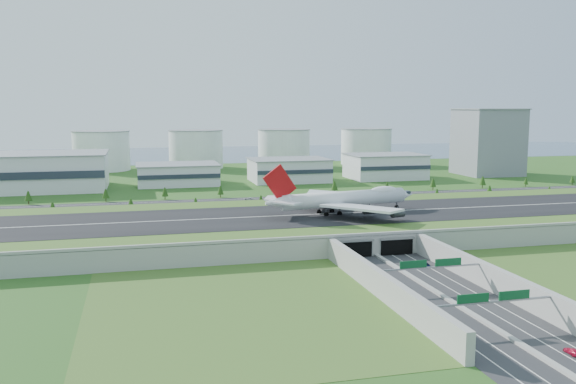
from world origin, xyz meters
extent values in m
plane|color=#2E5119|center=(0.00, 0.00, 0.00)|extent=(1200.00, 1200.00, 0.00)
cube|color=#969590|center=(0.00, 0.00, 4.00)|extent=(520.00, 100.00, 8.00)
cube|color=#365C1F|center=(0.00, 0.00, 8.08)|extent=(520.00, 100.00, 0.16)
cube|color=black|center=(0.00, 0.00, 8.22)|extent=(520.00, 58.00, 0.12)
cube|color=silver|center=(0.00, 0.00, 8.30)|extent=(520.00, 0.90, 0.02)
cube|color=#969590|center=(0.00, -49.40, 8.60)|extent=(520.00, 1.20, 1.20)
cube|color=#28282B|center=(0.00, -110.00, 0.06)|extent=(34.00, 120.00, 0.12)
cube|color=#969590|center=(0.00, -110.00, 0.45)|extent=(1.60, 120.00, 0.90)
cube|color=#969590|center=(-18.20, -100.00, 4.00)|extent=(2.40, 100.00, 8.00)
cube|color=#969590|center=(18.20, -100.00, 4.00)|extent=(2.40, 100.00, 8.00)
cube|color=black|center=(-8.50, -50.20, 3.20)|extent=(13.00, 1.20, 6.00)
cube|color=black|center=(8.50, -50.20, 3.20)|extent=(13.00, 1.20, 6.00)
cylinder|color=gray|center=(-19.00, -95.00, 3.50)|extent=(0.70, 0.70, 7.00)
cylinder|color=gray|center=(19.00, -95.00, 3.50)|extent=(0.70, 0.70, 7.00)
cube|color=gray|center=(0.00, -95.00, 7.20)|extent=(38.00, 0.50, 0.50)
cube|color=#0C4C23|center=(-6.00, -95.10, 8.60)|extent=(9.00, 0.30, 2.40)
cube|color=#0C4C23|center=(6.00, -95.10, 8.60)|extent=(9.00, 0.30, 2.40)
cylinder|color=gray|center=(-19.00, -130.00, 3.50)|extent=(0.70, 0.70, 7.00)
cylinder|color=gray|center=(19.00, -130.00, 3.50)|extent=(0.70, 0.70, 7.00)
cube|color=gray|center=(0.00, -130.00, 7.20)|extent=(38.00, 0.50, 0.50)
cube|color=#0C4C23|center=(-6.00, -130.10, 8.60)|extent=(9.00, 0.30, 2.40)
cube|color=#0C4C23|center=(6.00, -130.10, 8.60)|extent=(9.00, 0.30, 2.40)
cube|color=#28282B|center=(0.00, 95.00, 0.06)|extent=(560.00, 36.00, 0.12)
cylinder|color=#3D2819|center=(-132.96, 73.00, 1.33)|extent=(0.50, 0.50, 2.66)
cone|color=#1F3C10|center=(-132.96, 73.00, 4.73)|extent=(4.14, 4.14, 5.32)
cylinder|color=#3D2819|center=(-92.86, 73.00, 1.39)|extent=(0.50, 0.50, 2.78)
cone|color=#1F3C10|center=(-92.86, 73.00, 4.95)|extent=(4.33, 4.33, 5.57)
cylinder|color=#3D2819|center=(-57.83, 73.00, 1.25)|extent=(0.50, 0.50, 2.49)
cone|color=#1F3C10|center=(-57.83, 73.00, 4.43)|extent=(3.87, 3.87, 4.98)
cylinder|color=#3D2819|center=(-20.67, 73.00, 1.26)|extent=(0.50, 0.50, 2.52)
cone|color=#1F3C10|center=(-20.67, 73.00, 4.48)|extent=(3.92, 3.92, 5.04)
cylinder|color=#3D2819|center=(16.99, 73.00, 1.34)|extent=(0.50, 0.50, 2.67)
cone|color=#1F3C10|center=(16.99, 73.00, 4.75)|extent=(4.16, 4.16, 5.35)
cylinder|color=#3D2819|center=(55.86, 73.00, 1.01)|extent=(0.50, 0.50, 2.01)
cone|color=#1F3C10|center=(55.86, 73.00, 3.58)|extent=(3.13, 3.13, 4.03)
cylinder|color=#3D2819|center=(89.92, 73.00, 1.27)|extent=(0.50, 0.50, 2.54)
cone|color=#1F3C10|center=(89.92, 73.00, 4.52)|extent=(3.96, 3.96, 5.09)
cylinder|color=#3D2819|center=(126.21, 73.00, 1.47)|extent=(0.50, 0.50, 2.93)
cone|color=#1F3C10|center=(126.21, 73.00, 5.22)|extent=(4.56, 4.56, 5.87)
cylinder|color=#3D2819|center=(169.75, 73.00, 1.11)|extent=(0.50, 0.50, 2.23)
cone|color=#1F3C10|center=(169.75, 73.00, 3.96)|extent=(3.47, 3.47, 4.46)
cylinder|color=#3D2819|center=(-151.93, 117.00, 1.43)|extent=(0.50, 0.50, 2.86)
cone|color=#1F3C10|center=(-151.93, 117.00, 5.09)|extent=(4.45, 4.45, 5.72)
cylinder|color=#3D2819|center=(-108.05, 117.00, 1.42)|extent=(0.50, 0.50, 2.83)
cone|color=#1F3C10|center=(-108.05, 117.00, 5.04)|extent=(4.41, 4.41, 5.67)
cylinder|color=#3D2819|center=(-72.68, 117.00, 1.36)|extent=(0.50, 0.50, 2.72)
cone|color=#1F3C10|center=(-72.68, 117.00, 4.84)|extent=(4.23, 4.23, 5.44)
cylinder|color=#3D2819|center=(-37.99, 117.00, 1.34)|extent=(0.50, 0.50, 2.68)
cone|color=#1F3C10|center=(-37.99, 117.00, 4.76)|extent=(4.17, 4.17, 5.36)
cylinder|color=#3D2819|center=(3.35, 117.00, 1.40)|extent=(0.50, 0.50, 2.80)
cone|color=#1F3C10|center=(3.35, 117.00, 4.98)|extent=(4.35, 4.35, 5.60)
cylinder|color=#3D2819|center=(38.14, 117.00, 1.49)|extent=(0.50, 0.50, 2.97)
cone|color=#1F3C10|center=(38.14, 117.00, 5.28)|extent=(4.62, 4.62, 5.94)
cylinder|color=#3D2819|center=(75.60, 117.00, 1.20)|extent=(0.50, 0.50, 2.39)
cone|color=#1F3C10|center=(75.60, 117.00, 4.25)|extent=(3.72, 3.72, 4.78)
cylinder|color=#3D2819|center=(109.96, 117.00, 1.42)|extent=(0.50, 0.50, 2.83)
cone|color=#1F3C10|center=(109.96, 117.00, 5.03)|extent=(4.40, 4.40, 5.66)
cylinder|color=#3D2819|center=(148.44, 117.00, 1.52)|extent=(0.50, 0.50, 3.04)
cone|color=#1F3C10|center=(148.44, 117.00, 5.40)|extent=(4.73, 4.73, 6.08)
cylinder|color=#3D2819|center=(183.42, 117.00, 1.12)|extent=(0.50, 0.50, 2.24)
cone|color=#1F3C10|center=(183.42, 117.00, 3.99)|extent=(3.49, 3.49, 4.49)
cylinder|color=#3D2819|center=(222.61, 117.00, 1.21)|extent=(0.50, 0.50, 2.42)
cone|color=#1F3C10|center=(222.61, 117.00, 4.30)|extent=(3.76, 3.76, 4.83)
cube|color=silver|center=(-170.00, 185.00, 12.50)|extent=(120.00, 60.00, 25.00)
cube|color=silver|center=(-60.00, 190.00, 7.50)|extent=(58.00, 42.00, 15.00)
cube|color=silver|center=(25.00, 190.00, 8.50)|extent=(58.00, 42.00, 17.00)
cube|color=silver|center=(105.00, 190.00, 9.50)|extent=(58.00, 42.00, 19.00)
cube|color=gray|center=(200.00, 195.00, 27.50)|extent=(46.00, 46.00, 55.00)
cylinder|color=silver|center=(-120.00, 310.00, 17.50)|extent=(50.00, 50.00, 35.00)
cylinder|color=silver|center=(-35.00, 310.00, 17.50)|extent=(50.00, 50.00, 35.00)
cylinder|color=silver|center=(50.00, 310.00, 17.50)|extent=(50.00, 50.00, 35.00)
cylinder|color=silver|center=(135.00, 310.00, 17.50)|extent=(50.00, 50.00, 35.00)
cube|color=#384E6B|center=(0.00, 480.00, 0.03)|extent=(1200.00, 260.00, 0.06)
cylinder|color=white|center=(4.33, 0.29, 14.83)|extent=(63.54, 18.42, 7.23)
cone|color=white|center=(37.67, 6.35, 14.83)|extent=(10.18, 8.73, 7.23)
cone|color=white|center=(-29.02, -5.77, 15.28)|extent=(12.41, 9.13, 7.23)
ellipsoid|color=white|center=(25.49, 4.14, 17.44)|extent=(16.17, 8.30, 4.45)
cube|color=white|center=(5.54, -19.01, 13.70)|extent=(33.69, 34.97, 1.78)
cube|color=white|center=(-1.33, 18.78, 13.70)|extent=(26.21, 36.93, 1.78)
cylinder|color=#38383D|center=(12.05, -12.08, 11.22)|extent=(6.39, 4.38, 3.39)
cylinder|color=#38383D|center=(20.75, -23.13, 11.22)|extent=(6.39, 4.38, 3.39)
cylinder|color=#38383D|center=(7.21, 14.59, 11.22)|extent=(6.39, 4.38, 3.39)
cylinder|color=#38383D|center=(11.46, 28.00, 11.22)|extent=(6.39, 4.38, 3.39)
cube|color=white|center=(-26.59, -12.79, 16.19)|extent=(13.21, 13.86, 0.68)
cube|color=white|center=(-29.22, 1.66, 16.19)|extent=(10.57, 13.98, 0.68)
cube|color=#A30B0F|center=(-27.91, -5.56, 23.87)|extent=(16.03, 3.88, 16.94)
cylinder|color=black|center=(33.05, 5.51, 8.90)|extent=(2.15, 0.79, 2.15)
cylinder|color=black|center=(0.53, -4.07, 8.90)|extent=(2.15, 0.79, 2.15)
cylinder|color=black|center=(-0.76, 3.04, 8.90)|extent=(2.15, 0.79, 2.15)
cylinder|color=black|center=(-6.14, -5.28, 8.90)|extent=(2.15, 0.79, 2.15)
cylinder|color=black|center=(-7.43, 1.83, 8.90)|extent=(2.15, 0.79, 2.15)
imported|color=#ABAAAF|center=(-7.85, -91.40, 0.97)|extent=(3.06, 5.33, 1.71)
imported|color=white|center=(-11.28, -111.28, 0.94)|extent=(3.57, 5.25, 1.64)
imported|color=#0B1739|center=(11.66, -68.93, 0.79)|extent=(3.28, 5.22, 1.35)
imported|color=#BC1133|center=(8.55, -149.59, 0.81)|extent=(2.03, 4.78, 1.37)
imported|color=black|center=(49.98, 100.95, 0.98)|extent=(5.54, 3.53, 1.72)
imported|color=#B1B1B6|center=(138.20, 87.33, 0.92)|extent=(6.30, 4.71, 1.59)
imported|color=silver|center=(-22.65, 101.31, 0.94)|extent=(6.07, 3.99, 1.64)
camera|label=1|loc=(-88.46, -265.15, 57.42)|focal=38.00mm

